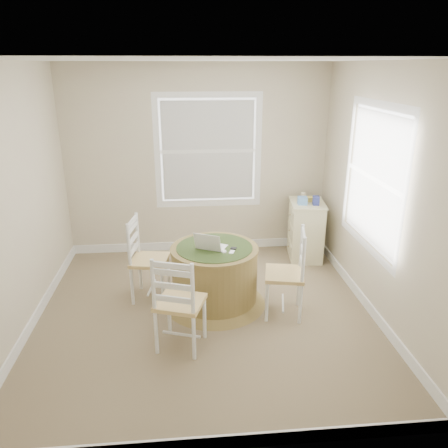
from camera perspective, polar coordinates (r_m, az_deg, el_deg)
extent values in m
cube|color=#796C4D|center=(4.87, -2.43, -11.72)|extent=(3.60, 3.60, 0.02)
cube|color=white|center=(4.14, -3.00, 20.79)|extent=(3.60, 3.60, 0.02)
cube|color=#C5B39B|center=(6.08, -3.51, 8.13)|extent=(3.60, 0.02, 2.60)
cube|color=#C5B39B|center=(2.65, -0.78, -8.26)|extent=(3.60, 0.02, 2.60)
cube|color=#C5B39B|center=(4.62, -25.73, 2.26)|extent=(0.02, 3.60, 2.60)
cube|color=#C5B39B|center=(4.76, 19.68, 3.58)|extent=(0.02, 3.60, 2.60)
cube|color=white|center=(6.43, -3.27, -2.77)|extent=(3.60, 0.02, 0.12)
cube|color=white|center=(3.43, -0.70, -26.61)|extent=(3.60, 0.02, 0.12)
cube|color=white|center=(5.09, -23.39, -11.10)|extent=(0.02, 3.60, 0.12)
cube|color=white|center=(5.22, 17.88, -9.57)|extent=(0.02, 3.60, 0.12)
cylinder|color=olive|center=(4.89, -1.23, -6.45)|extent=(0.94, 0.94, 0.61)
cone|color=olive|center=(5.05, -1.20, -9.89)|extent=(1.14, 1.14, 0.07)
cylinder|color=olive|center=(4.76, -1.26, -3.27)|extent=(0.96, 0.96, 0.03)
cylinder|color=#354920|center=(4.76, -1.26, -3.09)|extent=(0.83, 0.83, 0.01)
cone|color=#354920|center=(4.78, -1.25, -3.71)|extent=(0.92, 0.92, 0.10)
cube|color=white|center=(4.77, -1.57, -3.02)|extent=(0.36, 0.32, 0.02)
cube|color=silver|center=(4.76, -1.57, -2.91)|extent=(0.27, 0.21, 0.00)
cube|color=black|center=(4.62, -2.20, -2.41)|extent=(0.29, 0.18, 0.19)
ellipsoid|color=white|center=(4.64, 0.00, -3.60)|extent=(0.08, 0.10, 0.03)
cube|color=#B7BABF|center=(4.64, 1.04, -3.72)|extent=(0.07, 0.10, 0.02)
cube|color=black|center=(4.71, 1.26, -3.25)|extent=(0.07, 0.07, 0.02)
cube|color=beige|center=(6.14, 10.63, -0.88)|extent=(0.49, 0.62, 0.79)
cube|color=beige|center=(6.01, 10.87, 2.72)|extent=(0.52, 0.66, 0.02)
cube|color=#C0BA8E|center=(6.20, 8.42, -2.90)|extent=(0.07, 0.49, 0.17)
cube|color=#C0BA8E|center=(6.11, 8.54, -0.81)|extent=(0.07, 0.49, 0.17)
cube|color=#C0BA8E|center=(6.03, 8.65, 1.24)|extent=(0.07, 0.49, 0.17)
cube|color=#639BE2|center=(5.89, 10.17, 3.02)|extent=(0.13, 0.13, 0.10)
cube|color=gold|center=(6.06, 11.33, 3.22)|extent=(0.16, 0.12, 0.06)
cube|color=navy|center=(5.89, 11.98, 2.99)|extent=(0.09, 0.09, 0.12)
cylinder|color=beige|center=(6.13, 10.28, 3.65)|extent=(0.07, 0.07, 0.09)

